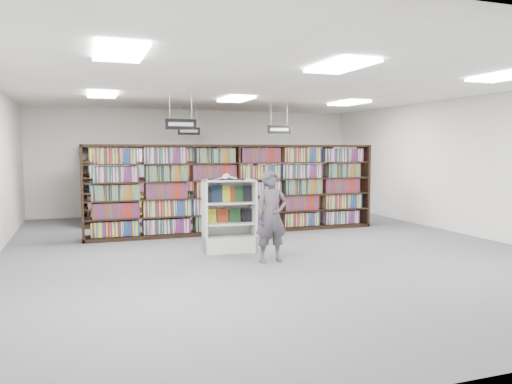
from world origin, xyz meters
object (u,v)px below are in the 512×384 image
object	(u,v)px
endcap_display	(229,227)
open_book	(227,178)
shopper	(272,217)
bookshelf_row_near	(236,189)

from	to	relation	value
endcap_display	open_book	bearing A→B (deg)	-159.66
endcap_display	shopper	distance (m)	1.27
bookshelf_row_near	shopper	bearing A→B (deg)	-95.79
bookshelf_row_near	shopper	distance (m)	3.19
bookshelf_row_near	shopper	world-z (taller)	bookshelf_row_near
open_book	shopper	bearing A→B (deg)	-43.59
bookshelf_row_near	endcap_display	world-z (taller)	bookshelf_row_near
shopper	bookshelf_row_near	bearing A→B (deg)	83.13
open_book	bookshelf_row_near	bearing A→B (deg)	90.61
bookshelf_row_near	open_book	xyz separation A→B (m)	(-0.82, -2.04, 0.39)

